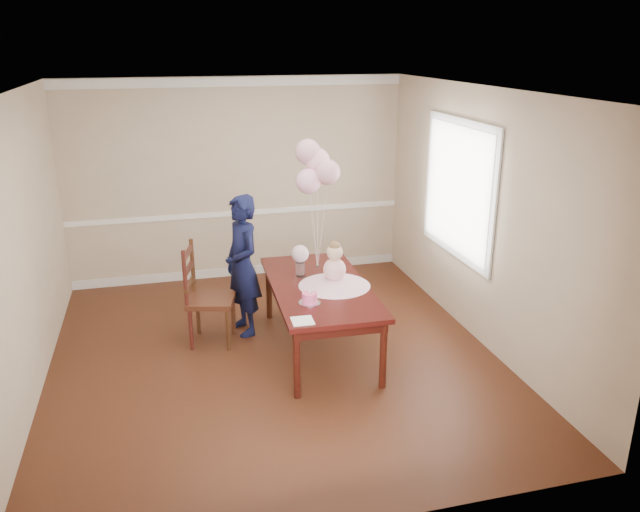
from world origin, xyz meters
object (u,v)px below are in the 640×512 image
Objects in this scene: birthday_cake at (310,298)px; dining_chair_seat at (211,300)px; woman at (242,266)px; dining_table_top at (320,287)px.

birthday_cake is 1.28m from dining_chair_seat.
dining_table_top is at bearing 33.64° from woman.
birthday_cake is (-0.21, -0.43, 0.08)m from dining_table_top.
dining_chair_seat is at bearing 134.48° from birthday_cake.
woman is (-0.50, 1.06, -0.00)m from birthday_cake.
birthday_cake is at bearing -30.60° from dining_chair_seat.
dining_table_top is 1.20m from dining_chair_seat.
woman reaches higher than birthday_cake.
dining_table_top is 0.49m from birthday_cake.
birthday_cake is 0.31× the size of dining_chair_seat.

